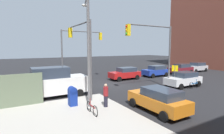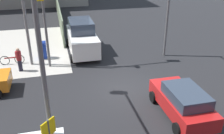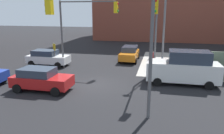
% 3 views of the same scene
% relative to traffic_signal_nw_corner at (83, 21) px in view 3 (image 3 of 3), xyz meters
% --- Properties ---
extents(ground_plane, '(120.00, 120.00, 0.00)m').
position_rel_traffic_signal_nw_corner_xyz_m(ground_plane, '(2.30, -4.50, -4.65)').
color(ground_plane, black).
extents(sidewalk_corner, '(12.00, 12.00, 0.01)m').
position_rel_traffic_signal_nw_corner_xyz_m(sidewalk_corner, '(11.30, 4.50, -4.64)').
color(sidewalk_corner, '#ADA89E').
rests_on(sidewalk_corner, ground).
extents(traffic_signal_nw_corner, '(5.73, 0.36, 6.50)m').
position_rel_traffic_signal_nw_corner_xyz_m(traffic_signal_nw_corner, '(0.00, 0.00, 0.00)').
color(traffic_signal_nw_corner, '#59595B').
rests_on(traffic_signal_nw_corner, ground).
extents(traffic_signal_se_corner, '(5.70, 0.36, 6.50)m').
position_rel_traffic_signal_nw_corner_xyz_m(traffic_signal_se_corner, '(4.62, -9.00, -0.00)').
color(traffic_signal_se_corner, '#59595B').
rests_on(traffic_signal_se_corner, ground).
extents(traffic_signal_ne_corner, '(0.36, 5.69, 6.50)m').
position_rel_traffic_signal_nw_corner_xyz_m(traffic_signal_ne_corner, '(6.80, -2.18, -0.00)').
color(traffic_signal_ne_corner, '#59595B').
rests_on(traffic_signal_ne_corner, ground).
extents(street_lamp_corner, '(1.08, 2.58, 8.00)m').
position_rel_traffic_signal_nw_corner_xyz_m(street_lamp_corner, '(7.40, 0.95, 0.06)').
color(street_lamp_corner, slate).
rests_on(street_lamp_corner, ground).
extents(warning_sign_two_way, '(0.48, 0.48, 2.40)m').
position_rel_traffic_signal_nw_corner_xyz_m(warning_sign_two_way, '(-3.10, 0.01, -3.01)').
color(warning_sign_two_way, '#4C4C4C').
rests_on(warning_sign_two_way, ground).
extents(mailbox_blue, '(0.56, 0.64, 1.43)m').
position_rel_traffic_signal_nw_corner_xyz_m(mailbox_blue, '(8.50, 0.50, -3.88)').
color(mailbox_blue, navy).
rests_on(mailbox_blue, ground).
extents(coupe_orange, '(2.02, 4.37, 1.62)m').
position_rel_traffic_signal_nw_corner_xyz_m(coupe_orange, '(3.88, 4.58, -3.80)').
color(coupe_orange, orange).
rests_on(coupe_orange, ground).
extents(hatchback_red, '(4.22, 2.02, 1.62)m').
position_rel_traffic_signal_nw_corner_xyz_m(hatchback_red, '(-0.94, -6.42, -3.80)').
color(hatchback_red, '#B21919').
rests_on(hatchback_red, ground).
extents(hatchback_white, '(4.29, 2.02, 1.62)m').
position_rel_traffic_signal_nw_corner_xyz_m(hatchback_white, '(-4.12, 0.40, -3.80)').
color(hatchback_white, white).
rests_on(hatchback_white, ground).
extents(van_white_delivery, '(5.40, 2.32, 2.62)m').
position_rel_traffic_signal_nw_corner_xyz_m(van_white_delivery, '(9.12, -2.70, -3.37)').
color(van_white_delivery, white).
rests_on(van_white_delivery, ground).
extents(pedestrian_crossing, '(0.36, 0.36, 1.72)m').
position_rel_traffic_signal_nw_corner_xyz_m(pedestrian_crossing, '(6.50, 2.00, -3.75)').
color(pedestrian_crossing, maroon).
rests_on(pedestrian_crossing, ground).
extents(bicycle_leaning_on_fence, '(0.05, 1.75, 0.97)m').
position_rel_traffic_signal_nw_corner_xyz_m(bicycle_leaning_on_fence, '(7.90, 2.70, -4.30)').
color(bicycle_leaning_on_fence, black).
rests_on(bicycle_leaning_on_fence, ground).
extents(bicycle_at_crosswalk, '(1.75, 0.05, 0.97)m').
position_rel_traffic_signal_nw_corner_xyz_m(bicycle_at_crosswalk, '(-4.50, 1.50, -4.30)').
color(bicycle_at_crosswalk, black).
rests_on(bicycle_at_crosswalk, ground).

